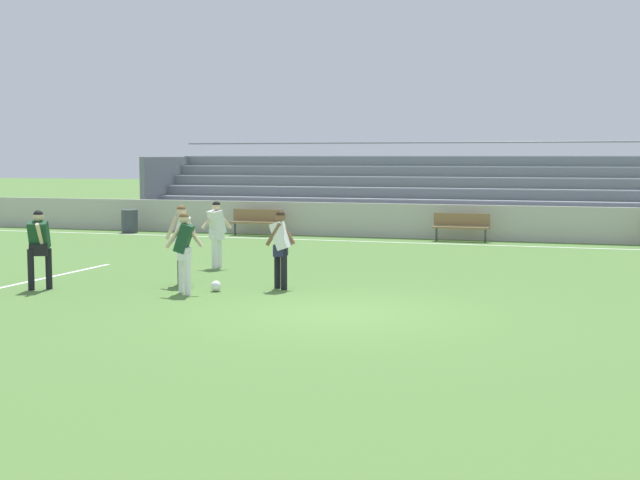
# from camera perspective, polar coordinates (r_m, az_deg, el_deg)

# --- Properties ---
(ground_plane) EXTENTS (160.00, 160.00, 0.00)m
(ground_plane) POSITION_cam_1_polar(r_m,az_deg,el_deg) (15.37, 1.06, -4.75)
(ground_plane) COLOR #517A38
(field_line_sideline) EXTENTS (44.00, 0.12, 0.01)m
(field_line_sideline) POSITION_cam_1_polar(r_m,az_deg,el_deg) (27.69, 8.64, -0.26)
(field_line_sideline) COLOR white
(field_line_sideline) RESTS_ON ground
(field_line_penalty_mark) EXTENTS (0.12, 4.40, 0.01)m
(field_line_penalty_mark) POSITION_cam_1_polar(r_m,az_deg,el_deg) (21.08, -16.55, -2.20)
(field_line_penalty_mark) COLOR white
(field_line_penalty_mark) RESTS_ON ground
(sideline_wall) EXTENTS (48.00, 0.16, 1.14)m
(sideline_wall) POSITION_cam_1_polar(r_m,az_deg,el_deg) (29.21, 9.16, 1.14)
(sideline_wall) COLOR #BCB7AD
(sideline_wall) RESTS_ON ground
(bleacher_stand) EXTENTS (25.43, 4.25, 3.27)m
(bleacher_stand) POSITION_cam_1_polar(r_m,az_deg,el_deg) (31.84, 10.81, 3.02)
(bleacher_stand) COLOR #9EA3AD
(bleacher_stand) RESTS_ON ground
(bench_centre_sideline) EXTENTS (1.80, 0.40, 0.90)m
(bench_centre_sideline) POSITION_cam_1_polar(r_m,az_deg,el_deg) (30.43, -4.10, 1.32)
(bench_centre_sideline) COLOR olive
(bench_centre_sideline) RESTS_ON ground
(bench_near_wall_gap) EXTENTS (1.80, 0.40, 0.90)m
(bench_near_wall_gap) POSITION_cam_1_polar(r_m,az_deg,el_deg) (28.58, 9.08, 1.00)
(bench_near_wall_gap) COLOR olive
(bench_near_wall_gap) RESTS_ON ground
(trash_bin) EXTENTS (0.58, 0.58, 0.82)m
(trash_bin) POSITION_cam_1_polar(r_m,az_deg,el_deg) (32.23, -12.16, 1.19)
(trash_bin) COLOR #3D424C
(trash_bin) RESTS_ON ground
(player_dark_trailing_run) EXTENTS (0.66, 0.47, 1.62)m
(player_dark_trailing_run) POSITION_cam_1_polar(r_m,az_deg,el_deg) (17.58, -8.74, -0.38)
(player_dark_trailing_run) COLOR white
(player_dark_trailing_run) RESTS_ON ground
(player_white_on_ball) EXTENTS (0.52, 0.45, 1.61)m
(player_white_on_ball) POSITION_cam_1_polar(r_m,az_deg,el_deg) (18.05, -2.56, -0.19)
(player_white_on_ball) COLOR black
(player_white_on_ball) RESTS_ON ground
(player_dark_challenging) EXTENTS (0.48, 0.69, 1.63)m
(player_dark_challenging) POSITION_cam_1_polar(r_m,az_deg,el_deg) (18.83, -17.64, -0.17)
(player_dark_challenging) COLOR black
(player_dark_challenging) RESTS_ON ground
(player_white_wide_right) EXTENTS (0.61, 0.49, 1.70)m
(player_white_wide_right) POSITION_cam_1_polar(r_m,az_deg,el_deg) (18.77, -8.90, 0.16)
(player_white_wide_right) COLOR black
(player_white_wide_right) RESTS_ON ground
(player_white_pressing_high) EXTENTS (0.67, 0.49, 1.63)m
(player_white_pressing_high) POSITION_cam_1_polar(r_m,az_deg,el_deg) (21.59, -6.68, 0.74)
(player_white_pressing_high) COLOR white
(player_white_pressing_high) RESTS_ON ground
(soccer_ball) EXTENTS (0.22, 0.22, 0.22)m
(soccer_ball) POSITION_cam_1_polar(r_m,az_deg,el_deg) (17.94, -6.72, -2.96)
(soccer_ball) COLOR white
(soccer_ball) RESTS_ON ground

